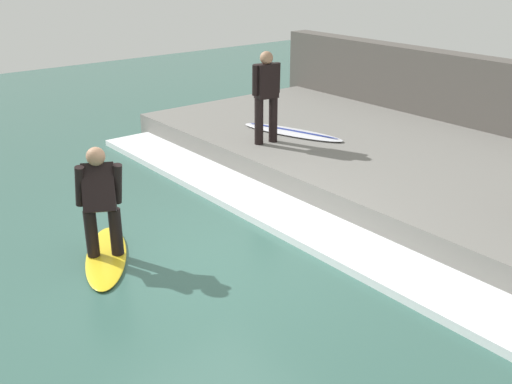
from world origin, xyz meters
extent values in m
plane|color=#386056|center=(0.00, 0.00, 0.00)|extent=(28.00, 28.00, 0.00)
cube|color=slate|center=(4.16, 0.00, 0.21)|extent=(4.40, 10.79, 0.43)
cube|color=#544F49|center=(6.61, 0.00, 0.87)|extent=(0.50, 11.33, 1.74)
cube|color=white|center=(1.48, 0.00, 0.05)|extent=(0.94, 10.25, 0.11)
ellipsoid|color=yellow|center=(-1.05, 0.79, 0.03)|extent=(1.24, 1.73, 0.06)
cylinder|color=black|center=(-0.93, 0.72, 0.36)|extent=(0.16, 0.16, 0.60)
cylinder|color=black|center=(-1.18, 0.86, 0.36)|extent=(0.16, 0.16, 0.60)
cube|color=black|center=(-1.05, 0.79, 0.96)|extent=(0.55, 0.57, 0.63)
sphere|color=#A87A5B|center=(-1.05, 0.79, 1.35)|extent=(0.22, 0.22, 0.22)
cylinder|color=black|center=(-0.86, 0.68, 0.99)|extent=(0.11, 0.21, 0.53)
cylinder|color=black|center=(-1.25, 0.89, 0.99)|extent=(0.11, 0.21, 0.53)
cylinder|color=black|center=(2.88, 2.21, 0.83)|extent=(0.15, 0.15, 0.80)
cylinder|color=black|center=(2.59, 2.25, 0.83)|extent=(0.15, 0.15, 0.80)
cube|color=black|center=(2.73, 2.23, 1.52)|extent=(0.41, 0.29, 0.59)
sphere|color=#A87A5B|center=(2.73, 2.23, 1.91)|extent=(0.22, 0.22, 0.22)
cylinder|color=black|center=(2.95, 2.20, 1.56)|extent=(0.11, 0.12, 0.51)
cylinder|color=black|center=(2.52, 2.26, 1.56)|extent=(0.11, 0.12, 0.51)
ellipsoid|color=silver|center=(3.47, 2.35, 0.46)|extent=(1.08, 2.13, 0.06)
ellipsoid|color=navy|center=(3.47, 2.35, 0.49)|extent=(0.66, 1.85, 0.01)
camera|label=1|loc=(-3.74, -5.57, 3.60)|focal=42.00mm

